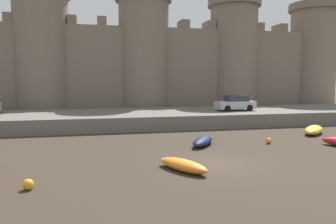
% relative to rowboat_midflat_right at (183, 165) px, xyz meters
% --- Properties ---
extents(ground_plane, '(160.00, 160.00, 0.00)m').
position_rel_rowboat_midflat_right_xyz_m(ground_plane, '(2.10, 0.88, -0.31)').
color(ground_plane, '#382D23').
extents(quay_road, '(61.52, 10.00, 1.31)m').
position_rel_rowboat_midflat_right_xyz_m(quay_road, '(2.10, 17.41, 0.35)').
color(quay_road, '#666059').
rests_on(quay_road, ground).
extents(castle, '(56.64, 7.12, 18.34)m').
position_rel_rowboat_midflat_right_xyz_m(castle, '(2.10, 26.69, 6.77)').
color(castle, '#7A6B5B').
rests_on(castle, ground).
extents(rowboat_midflat_right, '(2.41, 3.29, 0.58)m').
position_rel_rowboat_midflat_right_xyz_m(rowboat_midflat_right, '(0.00, 0.00, 0.00)').
color(rowboat_midflat_right, orange).
rests_on(rowboat_midflat_right, ground).
extents(rowboat_near_channel_left, '(2.74, 3.34, 0.64)m').
position_rel_rowboat_midflat_right_xyz_m(rowboat_near_channel_left, '(3.04, 5.82, 0.03)').
color(rowboat_near_channel_left, '#141E3D').
rests_on(rowboat_near_channel_left, ground).
extents(rowboat_midflat_centre, '(3.64, 3.63, 0.70)m').
position_rel_rowboat_midflat_right_xyz_m(rowboat_midflat_centre, '(13.75, 8.36, 0.06)').
color(rowboat_midflat_centre, yellow).
rests_on(rowboat_midflat_centre, ground).
extents(mooring_buoy_off_centre, '(0.46, 0.46, 0.46)m').
position_rel_rowboat_midflat_right_xyz_m(mooring_buoy_off_centre, '(-7.06, -1.34, -0.07)').
color(mooring_buoy_off_centre, orange).
rests_on(mooring_buoy_off_centre, ground).
extents(mooring_buoy_near_shore, '(0.41, 0.41, 0.41)m').
position_rel_rowboat_midflat_right_xyz_m(mooring_buoy_near_shore, '(7.87, 5.40, -0.10)').
color(mooring_buoy_near_shore, orange).
rests_on(mooring_buoy_near_shore, ground).
extents(car_quay_centre_west, '(4.18, 2.03, 1.62)m').
position_rel_rowboat_midflat_right_xyz_m(car_quay_centre_west, '(10.30, 16.51, 1.78)').
color(car_quay_centre_west, '#B2B5B7').
rests_on(car_quay_centre_west, quay_road).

